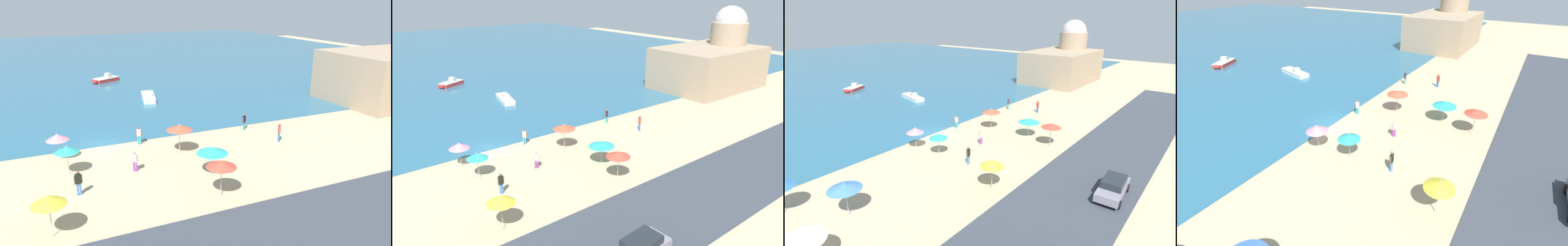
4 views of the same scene
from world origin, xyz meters
TOP-DOWN VIEW (x-y plane):
  - ground_plane at (0.00, 0.00)m, footprint 160.00×160.00m
  - coastal_road at (0.00, -18.00)m, footprint 80.00×8.00m
  - beach_umbrella_2 at (6.57, -8.98)m, footprint 2.33×2.33m
  - beach_umbrella_3 at (-3.25, -4.61)m, footprint 1.82×1.82m
  - beach_umbrella_4 at (5.88, -4.14)m, footprint 2.19×2.19m
  - beach_umbrella_5 at (5.70, -12.11)m, footprint 2.04×2.04m
  - beach_umbrella_6 at (-3.67, -1.64)m, footprint 1.80×1.80m
  - beach_umbrella_8 at (-4.97, -12.48)m, footprint 1.91×1.91m
  - bather_0 at (1.44, -6.16)m, footprint 0.49×0.38m
  - bather_1 at (13.94, -1.20)m, footprint 0.49×0.38m
  - bather_2 at (3.27, -0.80)m, footprint 0.55×0.32m
  - bather_3 at (-2.98, -8.27)m, footprint 0.56×0.28m
  - bather_4 at (15.21, -5.33)m, footprint 0.37×0.50m
  - skiff_nearshore at (5.88, 27.53)m, footprint 4.46×3.39m
  - skiff_offshore at (8.75, 14.29)m, footprint 2.70×5.81m
  - harbor_fortress at (38.67, 1.66)m, footprint 16.08×11.22m

SIDE VIEW (x-z plane):
  - ground_plane at x=0.00m, z-range 0.00..0.00m
  - coastal_road at x=0.00m, z-range 0.00..0.06m
  - skiff_offshore at x=8.75m, z-range -0.19..0.90m
  - skiff_nearshore at x=5.88m, z-range -0.21..1.04m
  - bather_0 at x=1.44m, z-range 0.10..1.72m
  - bather_2 at x=3.27m, z-range 0.10..1.76m
  - bather_1 at x=13.94m, z-range 0.10..1.80m
  - bather_4 at x=15.21m, z-range 0.11..1.85m
  - bather_3 at x=-2.98m, z-range 0.11..1.89m
  - beach_umbrella_2 at x=6.57m, z-range 0.81..3.05m
  - beach_umbrella_3 at x=-3.25m, z-range 0.84..3.11m
  - beach_umbrella_6 at x=-3.67m, z-range 0.83..3.14m
  - beach_umbrella_8 at x=-4.97m, z-range 0.96..3.56m
  - beach_umbrella_4 at x=5.88m, z-range 0.99..3.55m
  - beach_umbrella_5 at x=5.70m, z-range 0.99..3.58m
  - harbor_fortress at x=38.67m, z-range -2.09..10.14m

